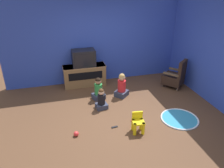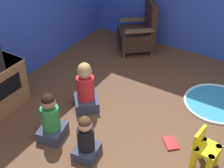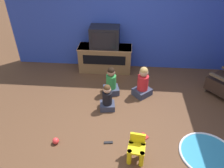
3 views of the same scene
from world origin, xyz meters
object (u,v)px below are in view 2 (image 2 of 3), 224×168
yellow_kid_chair (205,152)px  book (171,143)px  child_watching_right (86,140)px  child_watching_left (51,119)px  child_watching_center (86,89)px  black_armchair (139,33)px

yellow_kid_chair → book: yellow_kid_chair is taller
yellow_kid_chair → book: bearing=82.6°
child_watching_right → yellow_kid_chair: bearing=-71.8°
child_watching_left → child_watching_center: (0.68, -0.02, 0.02)m
black_armchair → child_watching_center: black_armchair is taller
black_armchair → yellow_kid_chair: 2.67m
child_watching_center → child_watching_right: child_watching_center is taller
child_watching_left → child_watching_center: size_ratio=0.92×
child_watching_left → book: bearing=-76.8°
book → child_watching_center: bearing=45.8°
child_watching_left → book: child_watching_left is taller
child_watching_right → book: bearing=-55.6°
child_watching_left → child_watching_right: 0.54m
black_armchair → yellow_kid_chair: (-1.94, -1.83, -0.13)m
black_armchair → child_watching_left: black_armchair is taller
child_watching_center → yellow_kid_chair: bearing=-137.4°
child_watching_left → child_watching_right: (-0.03, -0.53, -0.03)m
child_watching_left → yellow_kid_chair: bearing=-86.1°
child_watching_left → book: 1.46m
yellow_kid_chair → child_watching_left: 1.79m
child_watching_right → child_watching_center: bearing=28.2°
black_armchair → child_watching_right: size_ratio=1.57×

